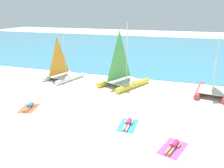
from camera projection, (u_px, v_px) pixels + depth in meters
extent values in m
plane|color=silver|center=(127.00, 82.00, 24.17)|extent=(120.00, 120.00, 0.00)
cube|color=teal|center=(158.00, 49.00, 43.54)|extent=(120.00, 40.00, 0.05)
cylinder|color=white|center=(57.00, 76.00, 25.52)|extent=(1.49, 3.85, 0.44)
cylinder|color=white|center=(70.00, 79.00, 24.42)|extent=(1.49, 3.85, 0.44)
cube|color=silver|center=(62.00, 75.00, 24.75)|extent=(2.63, 2.94, 0.06)
cylinder|color=silver|center=(65.00, 53.00, 24.49)|extent=(0.09, 0.09, 4.61)
pyramid|color=orange|center=(58.00, 56.00, 23.82)|extent=(0.61, 1.97, 3.87)
cylinder|color=yellow|center=(115.00, 80.00, 23.75)|extent=(2.39, 4.35, 0.52)
cylinder|color=yellow|center=(133.00, 85.00, 22.18)|extent=(2.39, 4.35, 0.52)
cube|color=silver|center=(122.00, 80.00, 22.73)|extent=(3.39, 3.65, 0.07)
cylinder|color=silver|center=(127.00, 52.00, 22.36)|extent=(0.11, 0.11, 5.43)
pyramid|color=#4CA54C|center=(119.00, 55.00, 21.67)|extent=(1.06, 2.19, 4.56)
cylinder|color=#CC3838|center=(199.00, 90.00, 20.89)|extent=(0.97, 4.03, 0.46)
cube|color=silver|center=(212.00, 90.00, 20.20)|extent=(2.41, 2.81, 0.06)
cylinder|color=silver|center=(216.00, 62.00, 19.98)|extent=(0.10, 0.10, 4.77)
pyramid|color=#EAEA99|center=(215.00, 66.00, 19.21)|extent=(0.33, 2.09, 4.00)
cube|color=#EA5933|center=(29.00, 108.00, 17.72)|extent=(1.50, 2.10, 0.01)
cylinder|color=#268CCC|center=(30.00, 105.00, 17.86)|extent=(0.43, 0.67, 0.30)
sphere|color=tan|center=(32.00, 103.00, 18.25)|extent=(0.22, 0.22, 0.22)
cylinder|color=tan|center=(25.00, 110.00, 17.28)|extent=(0.31, 0.79, 0.14)
cylinder|color=tan|center=(28.00, 110.00, 17.26)|extent=(0.31, 0.79, 0.14)
cylinder|color=tan|center=(28.00, 105.00, 18.06)|extent=(0.20, 0.46, 0.10)
cylinder|color=tan|center=(34.00, 106.00, 18.02)|extent=(0.20, 0.46, 0.10)
cube|color=#338CD8|center=(128.00, 125.00, 15.09)|extent=(1.15, 1.93, 0.01)
cylinder|color=#D83372|center=(128.00, 122.00, 15.23)|extent=(0.32, 0.63, 0.30)
sphere|color=#D8AD84|center=(130.00, 119.00, 15.60)|extent=(0.22, 0.22, 0.22)
cylinder|color=#D8AD84|center=(125.00, 127.00, 14.68)|extent=(0.16, 0.78, 0.14)
cylinder|color=#D8AD84|center=(127.00, 128.00, 14.63)|extent=(0.16, 0.78, 0.14)
cylinder|color=#D8AD84|center=(126.00, 122.00, 15.46)|extent=(0.11, 0.45, 0.10)
cylinder|color=#D8AD84|center=(132.00, 123.00, 15.33)|extent=(0.11, 0.45, 0.10)
cube|color=#D84C99|center=(173.00, 148.00, 12.63)|extent=(1.59, 2.13, 0.01)
cylinder|color=#D83372|center=(174.00, 144.00, 12.74)|extent=(0.46, 0.68, 0.30)
sphere|color=tan|center=(177.00, 141.00, 13.05)|extent=(0.22, 0.22, 0.22)
cylinder|color=tan|center=(168.00, 150.00, 12.30)|extent=(0.35, 0.79, 0.14)
cylinder|color=tan|center=(171.00, 151.00, 12.20)|extent=(0.35, 0.79, 0.14)
cylinder|color=tan|center=(171.00, 143.00, 13.00)|extent=(0.22, 0.46, 0.10)
cylinder|color=tan|center=(179.00, 145.00, 12.76)|extent=(0.22, 0.46, 0.10)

